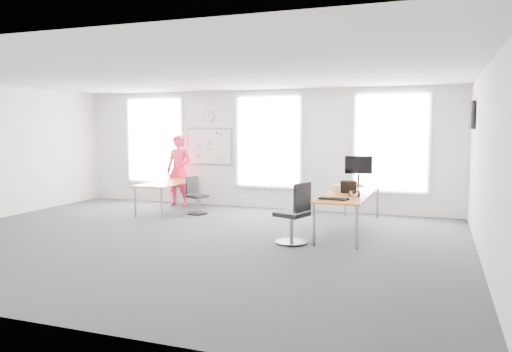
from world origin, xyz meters
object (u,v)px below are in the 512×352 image
at_px(chair_right, 295,217).
at_px(person, 179,170).
at_px(desk_left, 169,184).
at_px(desk_right, 350,194).
at_px(monitor, 359,168).
at_px(keyboard, 333,199).
at_px(chair_left, 196,198).
at_px(headphones, 354,194).

bearing_deg(chair_right, person, -108.83).
distance_m(desk_left, person, 1.03).
height_order(desk_right, monitor, monitor).
relative_size(desk_right, keyboard, 6.38).
bearing_deg(desk_right, person, 160.91).
xyz_separation_m(desk_right, monitor, (-0.01, 1.07, 0.45)).
distance_m(chair_right, monitor, 2.76).
bearing_deg(chair_right, desk_left, -101.02).
xyz_separation_m(chair_right, keyboard, (0.61, 0.32, 0.31)).
bearing_deg(chair_left, desk_left, 107.86).
height_order(desk_right, headphones, headphones).
height_order(desk_left, chair_left, chair_left).
distance_m(desk_left, monitor, 4.53).
distance_m(chair_left, headphones, 4.20).
distance_m(person, keyboard, 5.44).
height_order(desk_left, person, person).
xyz_separation_m(chair_right, chair_left, (-3.03, 2.17, -0.09)).
height_order(desk_right, person, person).
bearing_deg(desk_right, chair_left, 169.98).
relative_size(chair_left, headphones, 4.43).
bearing_deg(chair_left, person, 65.12).
bearing_deg(desk_left, keyboard, -23.11).
distance_m(desk_left, chair_right, 4.36).
height_order(chair_left, headphones, headphones).
bearing_deg(chair_left, keyboard, -97.16).
bearing_deg(desk_right, desk_left, 171.30).
relative_size(desk_left, headphones, 10.08).
distance_m(chair_left, keyboard, 4.11).
height_order(chair_right, chair_left, chair_right).
relative_size(chair_right, keyboard, 2.19).
relative_size(keyboard, headphones, 2.50).
bearing_deg(chair_right, keyboard, 137.13).
relative_size(chair_right, person, 0.59).
xyz_separation_m(desk_right, headphones, (0.18, -0.71, 0.10)).
distance_m(desk_right, monitor, 1.16).
height_order(desk_right, chair_right, chair_right).
xyz_separation_m(chair_right, person, (-4.03, 3.15, 0.45)).
relative_size(desk_right, chair_left, 3.60).
xyz_separation_m(person, monitor, (4.75, -0.58, 0.25)).
relative_size(person, headphones, 9.27).
bearing_deg(keyboard, person, 157.92).
bearing_deg(desk_left, monitor, 4.89).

